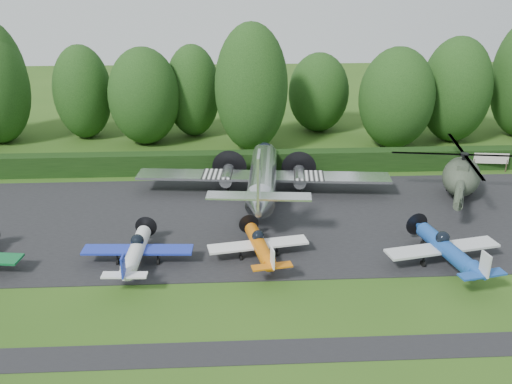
{
  "coord_description": "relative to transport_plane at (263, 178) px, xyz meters",
  "views": [
    {
      "loc": [
        -0.02,
        -30.27,
        19.21
      ],
      "look_at": [
        2.09,
        9.9,
        2.5
      ],
      "focal_mm": 40.0,
      "sensor_mm": 36.0,
      "label": 1
    }
  ],
  "objects": [
    {
      "name": "ground",
      "position": [
        -2.9,
        -14.34,
        -1.95
      ],
      "size": [
        160.0,
        160.0,
        0.0
      ],
      "primitive_type": "plane",
      "color": "#284D15",
      "rests_on": "ground"
    },
    {
      "name": "apron",
      "position": [
        -2.9,
        -4.34,
        -1.95
      ],
      "size": [
        70.0,
        18.0,
        0.01
      ],
      "primitive_type": "cube",
      "color": "black",
      "rests_on": "ground"
    },
    {
      "name": "taxiway_verge",
      "position": [
        -2.9,
        -20.34,
        -1.95
      ],
      "size": [
        70.0,
        2.0,
        0.0
      ],
      "primitive_type": "cube",
      "color": "black",
      "rests_on": "ground"
    },
    {
      "name": "hedgerow",
      "position": [
        -2.9,
        6.66,
        -1.95
      ],
      "size": [
        90.0,
        1.6,
        2.0
      ],
      "primitive_type": "cube",
      "color": "black",
      "rests_on": "ground"
    },
    {
      "name": "transport_plane",
      "position": [
        0.0,
        0.0,
        0.0
      ],
      "size": [
        21.8,
        16.72,
        6.99
      ],
      "rotation": [
        0.0,
        0.0,
        0.1
      ],
      "color": "silver",
      "rests_on": "ground"
    },
    {
      "name": "light_plane_white",
      "position": [
        -9.1,
        -10.98,
        -0.77
      ],
      "size": [
        7.34,
        7.72,
        2.82
      ],
      "rotation": [
        0.0,
        0.0,
        0.05
      ],
      "color": "white",
      "rests_on": "ground"
    },
    {
      "name": "light_plane_orange",
      "position": [
        -0.86,
        -10.5,
        -0.85
      ],
      "size": [
        6.89,
        7.24,
        2.65
      ],
      "rotation": [
        0.0,
        0.0,
        -0.18
      ],
      "color": "#C6630B",
      "rests_on": "ground"
    },
    {
      "name": "light_plane_blue",
      "position": [
        11.47,
        -11.99,
        -0.68
      ],
      "size": [
        7.93,
        8.34,
        3.05
      ],
      "rotation": [
        0.0,
        0.0,
        -0.2
      ],
      "color": "#194699",
      "rests_on": "ground"
    },
    {
      "name": "helicopter",
      "position": [
        16.97,
        -0.29,
        0.13
      ],
      "size": [
        12.04,
        14.09,
        3.88
      ],
      "rotation": [
        0.0,
        0.0,
        0.41
      ],
      "color": "#353F31",
      "rests_on": "ground"
    },
    {
      "name": "sign_board",
      "position": [
        22.22,
        5.58,
        -0.71
      ],
      "size": [
        3.25,
        0.12,
        1.83
      ],
      "rotation": [
        0.0,
        0.0,
        0.13
      ],
      "color": "#3F3326",
      "rests_on": "ground"
    },
    {
      "name": "tree_0",
      "position": [
        14.97,
        13.71,
        3.39
      ],
      "size": [
        7.92,
        7.92,
        10.7
      ],
      "color": "black",
      "rests_on": "ground"
    },
    {
      "name": "tree_1",
      "position": [
        7.75,
        20.23,
        2.61
      ],
      "size": [
        6.98,
        6.98,
        9.14
      ],
      "color": "black",
      "rests_on": "ground"
    },
    {
      "name": "tree_2",
      "position": [
        -0.35,
        13.44,
        4.68
      ],
      "size": [
        7.55,
        7.55,
        13.29
      ],
      "color": "black",
      "rests_on": "ground"
    },
    {
      "name": "tree_7",
      "position": [
        -11.79,
        16.47,
        3.28
      ],
      "size": [
        7.66,
        7.66,
        10.48
      ],
      "color": "black",
      "rests_on": "ground"
    },
    {
      "name": "tree_8",
      "position": [
        -18.89,
        18.93,
        3.25
      ],
      "size": [
        6.37,
        6.37,
        10.43
      ],
      "color": "black",
      "rests_on": "ground"
    },
    {
      "name": "tree_9",
      "position": [
        22.02,
        15.6,
        3.78
      ],
      "size": [
        7.6,
        7.6,
        11.47
      ],
      "color": "black",
      "rests_on": "ground"
    },
    {
      "name": "tree_10",
      "position": [
        -6.7,
        19.11,
        3.21
      ],
      "size": [
        6.11,
        6.11,
        10.35
      ],
      "color": "black",
      "rests_on": "ground"
    }
  ]
}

